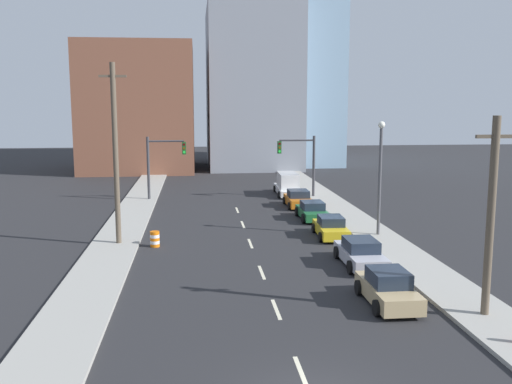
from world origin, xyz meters
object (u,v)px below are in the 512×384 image
at_px(utility_pole_left_mid, 116,154).
at_px(traffic_barrel, 155,239).
at_px(traffic_signal_left, 159,160).
at_px(sedan_silver, 361,253).
at_px(sedan_yellow, 331,227).
at_px(sedan_orange, 298,199).
at_px(box_truck_white, 288,185).
at_px(sedan_green, 312,211).
at_px(utility_pole_right_near, 491,217).
at_px(traffic_signal_right, 303,158).
at_px(street_lamp, 380,170).
at_px(sedan_tan, 388,289).

distance_m(utility_pole_left_mid, traffic_barrel, 5.61).
xyz_separation_m(traffic_signal_left, traffic_barrel, (0.67, -16.77, -3.17)).
relative_size(sedan_silver, sedan_yellow, 1.10).
height_order(sedan_orange, box_truck_white, box_truck_white).
bearing_deg(sedan_green, utility_pole_right_near, -82.19).
xyz_separation_m(traffic_barrel, sedan_orange, (11.04, 12.46, 0.17)).
relative_size(utility_pole_left_mid, sedan_orange, 2.56).
bearing_deg(traffic_barrel, utility_pole_left_mid, 166.54).
relative_size(sedan_orange, box_truck_white, 0.71).
relative_size(sedan_silver, box_truck_white, 0.78).
distance_m(traffic_signal_right, sedan_green, 10.19).
xyz_separation_m(sedan_yellow, sedan_orange, (-0.14, 11.06, 0.02)).
bearing_deg(sedan_green, sedan_orange, 90.68).
height_order(sedan_silver, box_truck_white, box_truck_white).
relative_size(utility_pole_left_mid, traffic_barrel, 11.54).
height_order(utility_pole_right_near, utility_pole_left_mid, utility_pole_left_mid).
xyz_separation_m(traffic_signal_left, utility_pole_right_near, (14.73, -29.92, 0.54)).
distance_m(traffic_signal_left, traffic_signal_right, 12.90).
xyz_separation_m(street_lamp, sedan_yellow, (-3.06, 0.33, -3.76)).
relative_size(utility_pole_right_near, sedan_yellow, 1.88).
bearing_deg(sedan_orange, traffic_signal_right, 74.45).
relative_size(traffic_barrel, sedan_silver, 0.20).
bearing_deg(utility_pole_right_near, utility_pole_left_mid, 139.94).
distance_m(sedan_tan, sedan_silver, 5.97).
bearing_deg(traffic_barrel, traffic_signal_left, 92.29).
bearing_deg(traffic_barrel, sedan_orange, 48.46).
bearing_deg(street_lamp, sedan_yellow, 173.93).
bearing_deg(sedan_yellow, sedan_green, 92.81).
bearing_deg(traffic_signal_left, street_lamp, -46.48).
relative_size(traffic_barrel, sedan_tan, 0.22).
xyz_separation_m(traffic_signal_right, utility_pole_right_near, (1.82, -29.92, 0.54)).
xyz_separation_m(sedan_tan, sedan_yellow, (0.48, 12.57, -0.07)).
xyz_separation_m(traffic_signal_right, box_truck_white, (-1.10, 1.88, -2.65)).
distance_m(utility_pole_right_near, sedan_orange, 26.02).
bearing_deg(box_truck_white, sedan_tan, -89.19).
height_order(traffic_signal_right, utility_pole_left_mid, utility_pole_left_mid).
relative_size(street_lamp, sedan_tan, 1.76).
bearing_deg(sedan_green, utility_pole_left_mid, -154.19).
bearing_deg(utility_pole_right_near, sedan_yellow, 101.17).
bearing_deg(traffic_barrel, traffic_signal_right, 53.90).
bearing_deg(sedan_yellow, traffic_signal_right, 88.47).
bearing_deg(sedan_green, traffic_barrel, -147.89).
height_order(sedan_tan, sedan_silver, sedan_tan).
bearing_deg(sedan_yellow, traffic_barrel, -170.51).
bearing_deg(street_lamp, box_truck_white, 100.03).
bearing_deg(sedan_yellow, traffic_signal_left, 130.00).
xyz_separation_m(traffic_signal_right, sedan_green, (-1.09, -9.68, -3.01)).
bearing_deg(sedan_tan, utility_pole_left_mid, 137.81).
height_order(utility_pole_right_near, sedan_tan, utility_pole_right_near).
xyz_separation_m(sedan_silver, sedan_yellow, (-0.04, 6.63, -0.04)).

